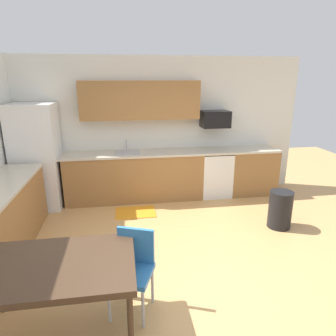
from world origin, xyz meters
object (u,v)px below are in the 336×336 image
(oven_range, at_px, (214,173))
(chair_near_table, at_px, (133,265))
(refrigerator, at_px, (37,157))
(trash_bin, at_px, (280,209))
(microwave, at_px, (215,119))
(dining_table, at_px, (54,270))

(oven_range, xyz_separation_m, chair_near_table, (-1.75, -2.93, 0.05))
(refrigerator, height_order, trash_bin, refrigerator)
(microwave, bearing_deg, dining_table, -126.67)
(microwave, distance_m, trash_bin, 2.12)
(dining_table, distance_m, chair_near_table, 0.76)
(refrigerator, bearing_deg, microwave, 3.10)
(refrigerator, xyz_separation_m, trash_bin, (3.94, -1.44, -0.64))
(oven_range, distance_m, trash_bin, 1.65)
(oven_range, distance_m, dining_table, 4.01)
(refrigerator, distance_m, trash_bin, 4.25)
(refrigerator, xyz_separation_m, oven_range, (3.33, 0.08, -0.48))
(refrigerator, relative_size, chair_near_table, 2.21)
(refrigerator, bearing_deg, chair_near_table, -61.05)
(refrigerator, xyz_separation_m, dining_table, (0.89, -3.10, -0.24))
(dining_table, height_order, trash_bin, dining_table)
(oven_range, height_order, trash_bin, oven_range)
(refrigerator, distance_m, chair_near_table, 3.28)
(chair_near_table, bearing_deg, refrigerator, 118.95)
(microwave, distance_m, chair_near_table, 3.64)
(chair_near_table, bearing_deg, dining_table, -160.01)
(dining_table, xyz_separation_m, trash_bin, (3.05, 1.66, -0.40))
(chair_near_table, bearing_deg, microwave, 59.93)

